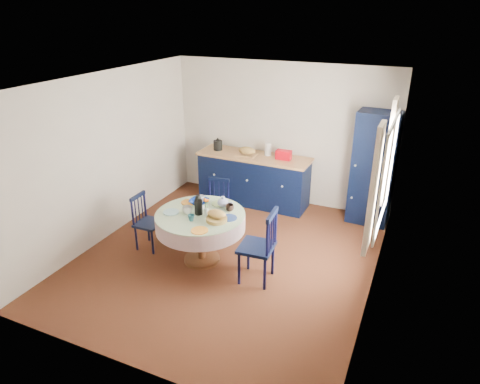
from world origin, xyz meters
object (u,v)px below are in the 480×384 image
(kitchen_counter, at_px, (254,178))
(mug_d, at_px, (201,199))
(dining_table, at_px, (201,222))
(chair_right, at_px, (260,246))
(chair_left, at_px, (147,221))
(mug_a, at_px, (187,210))
(chair_far, at_px, (217,206))
(mug_b, at_px, (191,218))
(pantry_cabinet, at_px, (373,169))
(cobalt_bowl, at_px, (199,202))
(mug_c, at_px, (230,208))

(kitchen_counter, height_order, mug_d, kitchen_counter)
(dining_table, height_order, chair_right, dining_table)
(chair_left, relative_size, mug_a, 6.47)
(chair_left, height_order, chair_far, chair_far)
(chair_left, bearing_deg, mug_b, -105.09)
(dining_table, bearing_deg, kitchen_counter, 92.46)
(chair_right, relative_size, mug_b, 11.23)
(pantry_cabinet, bearing_deg, mug_d, -135.37)
(mug_d, bearing_deg, chair_far, 93.93)
(mug_d, relative_size, cobalt_bowl, 0.39)
(kitchen_counter, distance_m, mug_d, 1.83)
(chair_left, xyz_separation_m, cobalt_bowl, (0.75, 0.25, 0.35))
(mug_b, height_order, mug_c, mug_c)
(pantry_cabinet, bearing_deg, chair_far, -145.33)
(pantry_cabinet, height_order, chair_far, pantry_cabinet)
(chair_right, xyz_separation_m, mug_c, (-0.59, 0.34, 0.28))
(pantry_cabinet, height_order, chair_left, pantry_cabinet)
(chair_left, xyz_separation_m, mug_b, (0.91, -0.24, 0.36))
(dining_table, bearing_deg, chair_far, 103.59)
(chair_far, distance_m, mug_b, 1.19)
(mug_c, bearing_deg, dining_table, -142.90)
(chair_left, xyz_separation_m, mug_d, (0.75, 0.32, 0.37))
(mug_b, distance_m, cobalt_bowl, 0.52)
(mug_c, bearing_deg, cobalt_bowl, 177.44)
(kitchen_counter, bearing_deg, mug_a, -91.25)
(kitchen_counter, xyz_separation_m, pantry_cabinet, (2.04, 0.10, 0.46))
(chair_left, xyz_separation_m, chair_far, (0.71, 0.88, 0.01))
(mug_b, xyz_separation_m, mug_c, (0.34, 0.47, 0.00))
(mug_a, bearing_deg, chair_right, -2.07)
(mug_a, relative_size, cobalt_bowl, 0.48)
(dining_table, xyz_separation_m, mug_a, (-0.17, -0.06, 0.17))
(kitchen_counter, relative_size, mug_c, 17.29)
(kitchen_counter, height_order, cobalt_bowl, kitchen_counter)
(mug_b, distance_m, mug_d, 0.59)
(chair_left, bearing_deg, chair_far, -39.10)
(mug_a, bearing_deg, kitchen_counter, 87.90)
(cobalt_bowl, bearing_deg, chair_far, 93.88)
(mug_c, distance_m, mug_d, 0.51)
(chair_right, bearing_deg, mug_b, -85.86)
(chair_left, relative_size, mug_c, 7.10)
(kitchen_counter, bearing_deg, dining_table, -86.69)
(dining_table, bearing_deg, chair_left, 179.29)
(mug_a, height_order, mug_d, mug_a)
(mug_b, bearing_deg, mug_c, 54.63)
(pantry_cabinet, relative_size, cobalt_bowl, 6.89)
(chair_right, height_order, mug_d, chair_right)
(chair_far, bearing_deg, cobalt_bowl, -94.88)
(mug_d, distance_m, cobalt_bowl, 0.07)
(pantry_cabinet, xyz_separation_m, mug_d, (-2.13, -1.90, -0.14))
(mug_a, relative_size, mug_d, 1.23)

